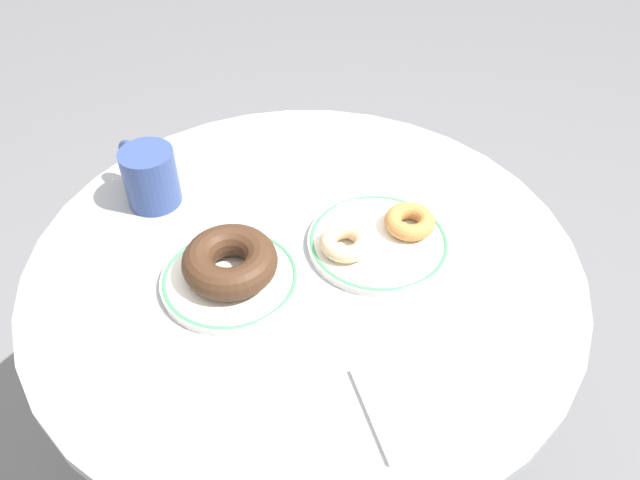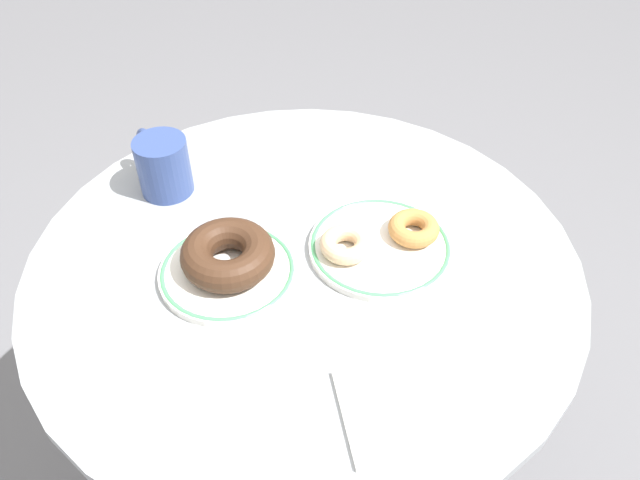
% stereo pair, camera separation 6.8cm
% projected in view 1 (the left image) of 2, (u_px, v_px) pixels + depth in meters
% --- Properties ---
extents(cafe_table, '(0.75, 0.75, 0.71)m').
position_uv_depth(cafe_table, '(306.00, 350.00, 1.00)').
color(cafe_table, '#999EA3').
rests_on(cafe_table, ground).
extents(plate_left, '(0.18, 0.18, 0.01)m').
position_uv_depth(plate_left, '(230.00, 279.00, 0.83)').
color(plate_left, white).
rests_on(plate_left, cafe_table).
extents(plate_right, '(0.19, 0.19, 0.01)m').
position_uv_depth(plate_right, '(378.00, 242.00, 0.88)').
color(plate_right, white).
rests_on(plate_right, cafe_table).
extents(donut_chocolate, '(0.15, 0.15, 0.04)m').
position_uv_depth(donut_chocolate, '(230.00, 261.00, 0.82)').
color(donut_chocolate, '#422819').
rests_on(donut_chocolate, plate_left).
extents(donut_old_fashioned, '(0.07, 0.07, 0.02)m').
position_uv_depth(donut_old_fashioned, '(410.00, 221.00, 0.89)').
color(donut_old_fashioned, '#BC7F42').
rests_on(donut_old_fashioned, plate_right).
extents(donut_glazed, '(0.10, 0.10, 0.02)m').
position_uv_depth(donut_glazed, '(346.00, 242.00, 0.86)').
color(donut_glazed, '#E0B789').
rests_on(donut_glazed, plate_right).
extents(paper_napkin, '(0.16, 0.14, 0.01)m').
position_uv_depth(paper_napkin, '(429.00, 398.00, 0.71)').
color(paper_napkin, white).
rests_on(paper_napkin, cafe_table).
extents(coffee_mug, '(0.08, 0.12, 0.09)m').
position_uv_depth(coffee_mug, '(149.00, 176.00, 0.93)').
color(coffee_mug, '#334784').
rests_on(coffee_mug, cafe_table).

